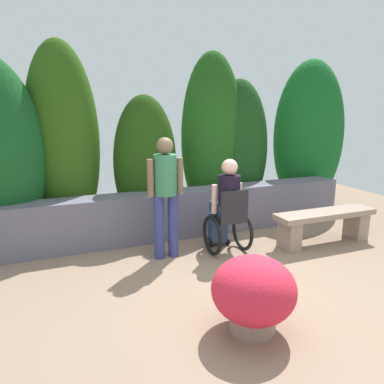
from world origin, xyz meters
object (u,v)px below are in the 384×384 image
stone_bench (325,222)px  person_standing_companion (166,190)px  person_in_wheelchair (227,209)px  flower_pot_purple_near (253,293)px

stone_bench → person_standing_companion: bearing=168.7°
person_in_wheelchair → flower_pot_purple_near: (-0.64, -1.79, -0.25)m
stone_bench → flower_pot_purple_near: flower_pot_purple_near is taller
flower_pot_purple_near → person_standing_companion: bearing=96.2°
person_in_wheelchair → flower_pot_purple_near: size_ratio=1.73×
person_standing_companion → stone_bench: bearing=-1.9°
person_standing_companion → flower_pot_purple_near: 2.00m
person_standing_companion → flower_pot_purple_near: bearing=-76.5°
stone_bench → flower_pot_purple_near: size_ratio=2.10×
person_in_wheelchair → flower_pot_purple_near: person_in_wheelchair is taller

